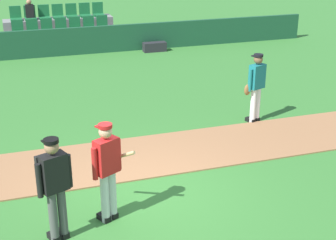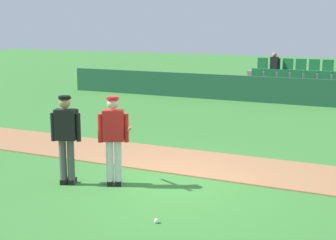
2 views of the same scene
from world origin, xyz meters
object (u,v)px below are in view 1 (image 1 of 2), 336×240
(umpire_home_plate, at_px, (54,184))
(equipment_bag, at_px, (155,47))
(batter_red_jersey, at_px, (107,169))
(runner_teal_jersey, at_px, (256,86))

(umpire_home_plate, relative_size, equipment_bag, 1.96)
(batter_red_jersey, height_order, umpire_home_plate, same)
(batter_red_jersey, relative_size, runner_teal_jersey, 1.00)
(batter_red_jersey, height_order, equipment_bag, batter_red_jersey)
(umpire_home_plate, bearing_deg, batter_red_jersey, 19.47)
(umpire_home_plate, bearing_deg, runner_teal_jersey, 34.14)
(umpire_home_plate, xyz_separation_m, equipment_bag, (5.05, 11.52, -0.82))
(umpire_home_plate, height_order, equipment_bag, umpire_home_plate)
(runner_teal_jersey, bearing_deg, equipment_bag, 91.80)
(equipment_bag, bearing_deg, batter_red_jersey, -110.37)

